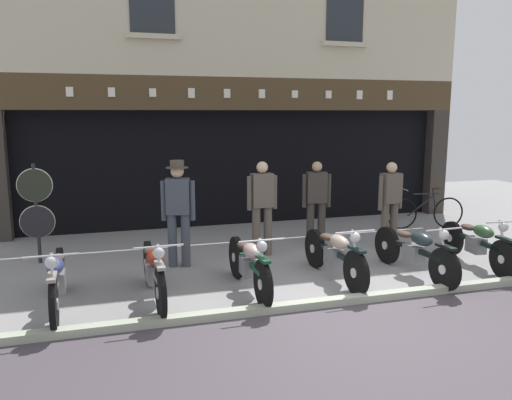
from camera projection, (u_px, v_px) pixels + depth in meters
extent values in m
cube|color=gray|center=(245.00, 228.00, 11.45)|extent=(22.55, 10.00, 0.08)
cube|color=#A1A993|center=(341.00, 303.00, 6.80)|extent=(22.55, 0.16, 0.18)
cube|color=black|center=(222.00, 160.00, 13.39)|extent=(9.70, 4.00, 2.60)
cube|color=#332D28|center=(435.00, 162.00, 12.81)|extent=(0.44, 0.36, 2.60)
cube|color=#23282D|center=(238.00, 161.00, 11.72)|extent=(9.28, 0.03, 2.18)
cube|color=#46351F|center=(243.00, 94.00, 11.05)|extent=(10.55, 0.24, 0.70)
cube|color=silver|center=(70.00, 92.00, 9.92)|extent=(0.14, 0.03, 0.19)
cube|color=silver|center=(112.00, 92.00, 10.15)|extent=(0.14, 0.03, 0.19)
cube|color=silver|center=(153.00, 93.00, 10.37)|extent=(0.14, 0.03, 0.17)
cube|color=silver|center=(191.00, 93.00, 10.60)|extent=(0.14, 0.03, 0.20)
cube|color=silver|center=(227.00, 93.00, 10.81)|extent=(0.14, 0.03, 0.19)
cube|color=silver|center=(262.00, 94.00, 11.03)|extent=(0.14, 0.03, 0.19)
cube|color=silver|center=(295.00, 94.00, 11.25)|extent=(0.14, 0.03, 0.16)
cube|color=silver|center=(329.00, 95.00, 11.48)|extent=(0.14, 0.03, 0.17)
cube|color=silver|center=(360.00, 95.00, 11.70)|extent=(0.14, 0.03, 0.20)
cube|color=silver|center=(390.00, 95.00, 11.92)|extent=(0.14, 0.03, 0.22)
cube|color=#C2B89A|center=(242.00, 8.00, 10.82)|extent=(10.55, 0.40, 2.93)
cube|color=#23282D|center=(152.00, 0.00, 10.08)|extent=(0.90, 0.02, 1.30)
cube|color=#C2B89A|center=(153.00, 36.00, 10.16)|extent=(1.10, 0.12, 0.10)
cube|color=#23282D|center=(345.00, 12.00, 11.27)|extent=(0.90, 0.02, 1.30)
cube|color=#C2B89A|center=(345.00, 44.00, 11.35)|extent=(1.10, 0.12, 0.10)
cylinder|color=black|center=(54.00, 305.00, 5.93)|extent=(0.09, 0.64, 0.64)
cylinder|color=silver|center=(54.00, 305.00, 5.93)|extent=(0.10, 0.14, 0.14)
cylinder|color=black|center=(60.00, 270.00, 7.25)|extent=(0.10, 0.64, 0.64)
cylinder|color=silver|center=(60.00, 270.00, 7.25)|extent=(0.11, 0.14, 0.14)
cube|color=gray|center=(57.00, 277.00, 6.57)|extent=(0.10, 1.30, 0.07)
cube|color=slate|center=(57.00, 282.00, 6.58)|extent=(0.21, 0.33, 0.26)
ellipsoid|color=navy|center=(55.00, 266.00, 6.38)|extent=(0.23, 0.47, 0.20)
ellipsoid|color=#38281E|center=(57.00, 258.00, 6.78)|extent=(0.21, 0.31, 0.10)
cube|color=gray|center=(52.00, 277.00, 5.87)|extent=(0.11, 0.36, 0.04)
sphere|color=silver|center=(51.00, 262.00, 5.90)|extent=(0.15, 0.15, 0.15)
cylinder|color=silver|center=(51.00, 256.00, 5.89)|extent=(0.62, 0.04, 0.02)
cylinder|color=silver|center=(52.00, 280.00, 5.92)|extent=(0.04, 0.26, 0.61)
cylinder|color=black|center=(161.00, 293.00, 6.27)|extent=(0.09, 0.67, 0.67)
cylinder|color=silver|center=(161.00, 293.00, 6.27)|extent=(0.10, 0.15, 0.15)
cylinder|color=black|center=(149.00, 263.00, 7.49)|extent=(0.10, 0.67, 0.67)
cylinder|color=silver|center=(149.00, 263.00, 7.49)|extent=(0.11, 0.15, 0.15)
cube|color=gray|center=(154.00, 268.00, 6.86)|extent=(0.11, 1.20, 0.07)
cube|color=slate|center=(154.00, 273.00, 6.87)|extent=(0.21, 0.33, 0.26)
ellipsoid|color=maroon|center=(155.00, 257.00, 6.68)|extent=(0.23, 0.47, 0.20)
ellipsoid|color=#38281E|center=(151.00, 251.00, 7.05)|extent=(0.21, 0.31, 0.10)
cube|color=gray|center=(160.00, 265.00, 6.21)|extent=(0.11, 0.36, 0.04)
sphere|color=silver|center=(159.00, 253.00, 6.24)|extent=(0.15, 0.15, 0.15)
cylinder|color=silver|center=(159.00, 247.00, 6.23)|extent=(0.62, 0.04, 0.02)
cylinder|color=silver|center=(160.00, 270.00, 6.26)|extent=(0.04, 0.26, 0.61)
cylinder|color=black|center=(263.00, 284.00, 6.62)|extent=(0.08, 0.65, 0.65)
cylinder|color=silver|center=(263.00, 284.00, 6.62)|extent=(0.10, 0.14, 0.14)
cylinder|color=black|center=(236.00, 257.00, 7.86)|extent=(0.09, 0.65, 0.65)
cylinder|color=silver|center=(236.00, 257.00, 7.86)|extent=(0.11, 0.14, 0.14)
cube|color=#133F28|center=(249.00, 262.00, 7.22)|extent=(0.09, 1.21, 0.07)
cube|color=slate|center=(249.00, 266.00, 7.23)|extent=(0.21, 0.32, 0.26)
ellipsoid|color=#AF968C|center=(252.00, 251.00, 7.04)|extent=(0.23, 0.46, 0.20)
ellipsoid|color=#38281E|center=(244.00, 245.00, 7.41)|extent=(0.21, 0.30, 0.10)
cube|color=#133F28|center=(263.00, 259.00, 6.56)|extent=(0.11, 0.36, 0.04)
sphere|color=silver|center=(262.00, 246.00, 6.59)|extent=(0.15, 0.15, 0.15)
cylinder|color=silver|center=(262.00, 240.00, 6.58)|extent=(0.62, 0.04, 0.02)
cylinder|color=silver|center=(262.00, 262.00, 6.61)|extent=(0.04, 0.24, 0.62)
cylinder|color=black|center=(356.00, 273.00, 7.11)|extent=(0.09, 0.64, 0.64)
cylinder|color=silver|center=(356.00, 273.00, 7.11)|extent=(0.11, 0.14, 0.14)
cylinder|color=black|center=(315.00, 248.00, 8.38)|extent=(0.10, 0.64, 0.64)
cylinder|color=silver|center=(315.00, 248.00, 8.38)|extent=(0.12, 0.14, 0.14)
cube|color=black|center=(334.00, 252.00, 7.72)|extent=(0.12, 1.25, 0.07)
cube|color=slate|center=(334.00, 256.00, 7.74)|extent=(0.21, 0.33, 0.26)
ellipsoid|color=tan|center=(339.00, 242.00, 7.54)|extent=(0.24, 0.47, 0.20)
ellipsoid|color=#38281E|center=(327.00, 237.00, 7.92)|extent=(0.21, 0.31, 0.10)
cube|color=black|center=(357.00, 249.00, 7.05)|extent=(0.11, 0.36, 0.04)
sphere|color=silver|center=(355.00, 237.00, 7.08)|extent=(0.15, 0.15, 0.15)
cylinder|color=silver|center=(355.00, 232.00, 7.07)|extent=(0.62, 0.05, 0.02)
cylinder|color=silver|center=(355.00, 252.00, 7.10)|extent=(0.05, 0.25, 0.61)
cylinder|color=black|center=(445.00, 269.00, 7.28)|extent=(0.11, 0.63, 0.63)
cylinder|color=silver|center=(445.00, 269.00, 7.28)|extent=(0.11, 0.14, 0.14)
cylinder|color=black|center=(387.00, 245.00, 8.60)|extent=(0.12, 0.63, 0.63)
cylinder|color=silver|center=(387.00, 245.00, 8.60)|extent=(0.12, 0.14, 0.14)
cube|color=black|center=(414.00, 249.00, 7.92)|extent=(0.15, 1.32, 0.07)
cube|color=slate|center=(414.00, 253.00, 7.93)|extent=(0.22, 0.33, 0.26)
ellipsoid|color=#1E2829|center=(422.00, 239.00, 7.73)|extent=(0.25, 0.47, 0.20)
ellipsoid|color=#38281E|center=(404.00, 234.00, 8.13)|extent=(0.22, 0.31, 0.10)
cube|color=black|center=(446.00, 247.00, 7.22)|extent=(0.12, 0.37, 0.04)
sphere|color=silver|center=(444.00, 235.00, 7.25)|extent=(0.15, 0.15, 0.15)
cylinder|color=silver|center=(444.00, 229.00, 7.23)|extent=(0.62, 0.06, 0.02)
cylinder|color=silver|center=(444.00, 249.00, 7.26)|extent=(0.05, 0.25, 0.61)
cylinder|color=black|center=(503.00, 259.00, 7.82)|extent=(0.12, 0.61, 0.60)
cylinder|color=silver|center=(503.00, 259.00, 7.82)|extent=(0.11, 0.14, 0.13)
cylinder|color=black|center=(452.00, 238.00, 9.14)|extent=(0.13, 0.61, 0.60)
cylinder|color=silver|center=(452.00, 238.00, 9.14)|extent=(0.12, 0.14, 0.13)
cube|color=black|center=(476.00, 241.00, 8.46)|extent=(0.17, 1.26, 0.07)
cube|color=slate|center=(476.00, 245.00, 8.48)|extent=(0.22, 0.33, 0.26)
ellipsoid|color=#2E4D2D|center=(483.00, 231.00, 8.27)|extent=(0.25, 0.48, 0.20)
ellipsoid|color=#38281E|center=(468.00, 227.00, 8.67)|extent=(0.22, 0.31, 0.10)
cube|color=black|center=(505.00, 239.00, 7.77)|extent=(0.13, 0.37, 0.04)
sphere|color=silver|center=(504.00, 227.00, 7.80)|extent=(0.15, 0.15, 0.15)
cylinder|color=silver|center=(504.00, 222.00, 7.78)|extent=(0.62, 0.07, 0.02)
cylinder|color=silver|center=(503.00, 240.00, 7.81)|extent=(0.06, 0.28, 0.61)
cylinder|color=#3D424C|center=(186.00, 240.00, 8.40)|extent=(0.15, 0.15, 0.92)
cylinder|color=#3D424C|center=(172.00, 240.00, 8.39)|extent=(0.15, 0.15, 0.92)
cube|color=#3D424C|center=(178.00, 196.00, 8.27)|extent=(0.42, 0.31, 0.59)
cube|color=white|center=(178.00, 191.00, 8.37)|extent=(0.14, 0.05, 0.33)
cube|color=black|center=(179.00, 191.00, 8.38)|extent=(0.05, 0.02, 0.31)
cylinder|color=#3D424C|center=(192.00, 200.00, 8.29)|extent=(0.09, 0.09, 0.66)
cylinder|color=#3D424C|center=(164.00, 201.00, 8.27)|extent=(0.09, 0.09, 0.66)
sphere|color=tan|center=(177.00, 171.00, 8.20)|extent=(0.22, 0.22, 0.22)
cylinder|color=#4C4238|center=(177.00, 168.00, 8.19)|extent=(0.37, 0.37, 0.01)
cylinder|color=#4C4238|center=(177.00, 164.00, 8.18)|extent=(0.23, 0.23, 0.12)
cylinder|color=brown|center=(268.00, 230.00, 9.10)|extent=(0.15, 0.15, 0.91)
cylinder|color=brown|center=(256.00, 231.00, 9.03)|extent=(0.15, 0.15, 0.91)
cube|color=brown|center=(262.00, 190.00, 8.94)|extent=(0.39, 0.23, 0.60)
cube|color=silver|center=(260.00, 185.00, 9.03)|extent=(0.14, 0.02, 0.34)
cube|color=brown|center=(260.00, 186.00, 9.05)|extent=(0.05, 0.01, 0.31)
cylinder|color=brown|center=(275.00, 192.00, 9.02)|extent=(0.09, 0.09, 0.60)
cylinder|color=brown|center=(250.00, 193.00, 8.87)|extent=(0.09, 0.09, 0.60)
sphere|color=beige|center=(262.00, 167.00, 8.87)|extent=(0.20, 0.20, 0.20)
cylinder|color=#38332D|center=(321.00, 223.00, 9.82)|extent=(0.15, 0.15, 0.85)
cylinder|color=#38332D|center=(310.00, 223.00, 9.80)|extent=(0.15, 0.15, 0.85)
cube|color=#38332D|center=(317.00, 187.00, 9.69)|extent=(0.42, 0.29, 0.59)
cube|color=silver|center=(315.00, 183.00, 9.79)|extent=(0.14, 0.05, 0.33)
cube|color=black|center=(315.00, 183.00, 9.81)|extent=(0.05, 0.02, 0.31)
cylinder|color=#38332D|center=(329.00, 191.00, 9.73)|extent=(0.09, 0.09, 0.64)
cylinder|color=#38332D|center=(305.00, 191.00, 9.68)|extent=(0.09, 0.09, 0.64)
sphere|color=tan|center=(317.00, 167.00, 9.63)|extent=(0.20, 0.20, 0.20)
cylinder|color=brown|center=(394.00, 223.00, 9.77)|extent=(0.15, 0.15, 0.86)
cylinder|color=brown|center=(385.00, 224.00, 9.68)|extent=(0.15, 0.15, 0.86)
cube|color=brown|center=(391.00, 188.00, 9.61)|extent=(0.41, 0.28, 0.57)
cube|color=white|center=(387.00, 184.00, 9.70)|extent=(0.14, 0.04, 0.32)
cube|color=#47234C|center=(386.00, 184.00, 9.71)|extent=(0.05, 0.02, 0.30)
cylinder|color=brown|center=(400.00, 191.00, 9.72)|extent=(0.09, 0.09, 0.65)
cylinder|color=brown|center=(381.00, 193.00, 9.52)|extent=(0.09, 0.09, 0.65)
sphere|color=beige|center=(392.00, 167.00, 9.54)|extent=(0.20, 0.20, 0.20)
cylinder|color=#232328|center=(37.00, 214.00, 8.52)|extent=(0.06, 0.06, 1.71)
cylinder|color=#23281E|center=(35.00, 185.00, 8.41)|extent=(0.55, 0.03, 0.55)
torus|color=silver|center=(35.00, 185.00, 8.43)|extent=(0.57, 0.04, 0.57)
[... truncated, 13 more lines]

